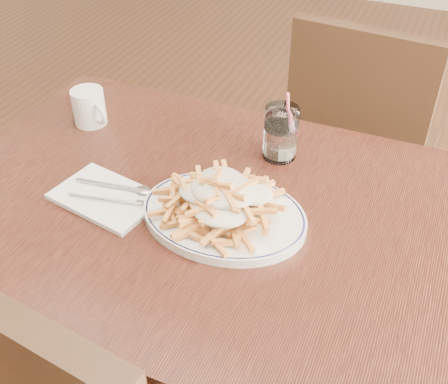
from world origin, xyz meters
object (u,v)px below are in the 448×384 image
at_px(chair_far, 359,137).
at_px(coffee_mug, 89,107).
at_px(fries_plate, 224,215).
at_px(table, 218,236).
at_px(water_glass, 281,136).
at_px(loaded_fries, 224,195).

height_order(chair_far, coffee_mug, chair_far).
distance_m(chair_far, fries_plate, 0.83).
bearing_deg(chair_far, table, -102.11).
height_order(table, water_glass, water_glass).
xyz_separation_m(table, coffee_mug, (-0.42, 0.18, 0.12)).
relative_size(chair_far, loaded_fries, 2.96).
xyz_separation_m(fries_plate, loaded_fries, (0.00, 0.00, 0.05)).
bearing_deg(fries_plate, chair_far, 80.06).
distance_m(table, chair_far, 0.79).
relative_size(loaded_fries, water_glass, 1.82).
bearing_deg(water_glass, table, -103.50).
height_order(fries_plate, coffee_mug, coffee_mug).
height_order(table, chair_far, chair_far).
xyz_separation_m(table, loaded_fries, (0.02, -0.03, 0.14)).
bearing_deg(loaded_fries, fries_plate, 0.00).
xyz_separation_m(chair_far, loaded_fries, (-0.14, -0.78, 0.30)).
xyz_separation_m(chair_far, coffee_mug, (-0.59, -0.57, 0.28)).
xyz_separation_m(chair_far, fries_plate, (-0.14, -0.78, 0.25)).
relative_size(table, coffee_mug, 11.06).
relative_size(table, chair_far, 1.32).
xyz_separation_m(fries_plate, water_glass, (0.03, 0.25, 0.04)).
xyz_separation_m(chair_far, water_glass, (-0.11, -0.53, 0.29)).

